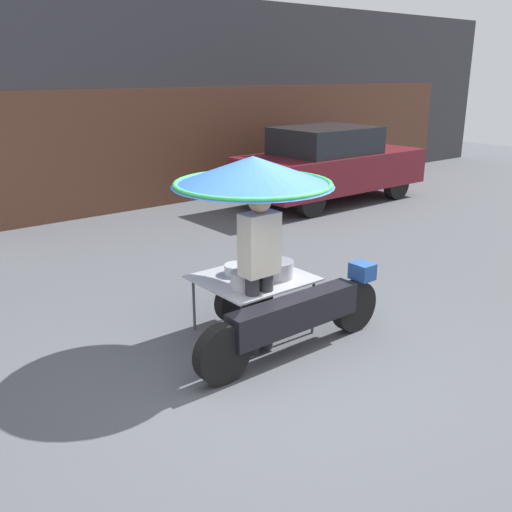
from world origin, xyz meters
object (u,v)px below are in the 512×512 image
object	(u,v)px
vendor_motorcycle_cart	(260,207)
potted_plant	(375,155)
parked_car	(330,164)
vendor_person	(259,263)

from	to	relation	value
vendor_motorcycle_cart	potted_plant	xyz separation A→B (m)	(8.67, 5.70, -0.86)
parked_car	potted_plant	distance (m)	3.65
potted_plant	parked_car	bearing A→B (deg)	-155.38
vendor_person	parked_car	size ratio (longest dim) A/B	0.39
vendor_person	potted_plant	bearing A→B (deg)	33.86
vendor_person	potted_plant	xyz separation A→B (m)	(8.90, 5.98, -0.38)
vendor_person	parked_car	world-z (taller)	vendor_person
vendor_motorcycle_cart	vendor_person	size ratio (longest dim) A/B	1.40
vendor_motorcycle_cart	potted_plant	distance (m)	10.41
vendor_person	parked_car	xyz separation A→B (m)	(5.59, 4.46, -0.12)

